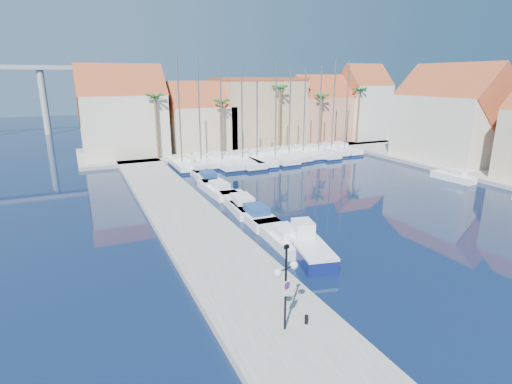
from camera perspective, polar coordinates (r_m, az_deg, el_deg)
ground at (r=26.68m, az=19.28°, el=-11.66°), size 260.00×260.00×0.00m
quay_west at (r=33.31m, az=-8.97°, el=-4.81°), size 6.00×77.00×0.50m
shore_north at (r=71.03m, az=-1.85°, el=6.53°), size 54.00×16.00×0.50m
shore_east at (r=59.56m, az=31.93°, el=2.22°), size 12.00×60.00×0.50m
lamp_post at (r=18.61m, az=4.31°, el=-11.71°), size 1.42×0.75×4.34m
bollard at (r=20.42m, az=7.20°, el=-17.62°), size 0.18×0.18×0.45m
fishing_boat at (r=28.32m, az=7.34°, el=-7.57°), size 3.37×6.46×2.16m
motorboat_west_0 at (r=30.31m, az=3.72°, el=-6.27°), size 2.40×6.66×1.40m
motorboat_west_1 at (r=35.03m, az=-0.32°, el=-3.10°), size 2.50×7.07×1.40m
motorboat_west_2 at (r=37.98m, az=-2.22°, el=-1.57°), size 3.02×7.58×1.40m
motorboat_west_3 at (r=43.03m, az=-5.51°, el=0.49°), size 2.42×7.08×1.40m
motorboat_west_4 at (r=47.88m, az=-7.00°, el=2.05°), size 2.81×7.24×1.40m
motorboat_west_5 at (r=52.16m, az=-8.43°, el=3.15°), size 2.02×6.16×1.40m
motorboat_west_6 at (r=56.64m, az=-9.74°, el=4.12°), size 2.28×6.37×1.40m
motorboat_east_1 at (r=53.64m, az=26.39°, el=1.99°), size 2.08×5.29×1.40m
sailboat_0 at (r=55.68m, az=-10.61°, el=4.03°), size 2.33×8.40×14.73m
sailboat_1 at (r=56.95m, az=-8.00°, el=4.42°), size 2.73×8.48×14.73m
sailboat_2 at (r=56.56m, az=-5.06°, el=4.36°), size 3.05×10.56×13.69m
sailboat_3 at (r=57.28m, az=-2.24°, el=4.54°), size 3.44×11.32×12.93m
sailboat_4 at (r=58.73m, az=-0.07°, el=4.83°), size 3.81×11.18×11.49m
sailboat_5 at (r=60.03m, az=2.45°, el=5.08°), size 3.35×11.05×13.96m
sailboat_6 at (r=61.85m, az=4.41°, el=5.38°), size 3.42×10.22×12.97m
sailboat_7 at (r=63.38m, az=6.48°, el=5.60°), size 2.64×9.28×13.46m
sailboat_8 at (r=64.16m, az=8.58°, el=5.65°), size 2.94×9.82×13.69m
sailboat_9 at (r=66.32m, az=10.47°, el=5.95°), size 2.38×8.27×14.80m
sailboat_10 at (r=67.89m, az=12.25°, el=6.08°), size 2.64×8.57×14.67m
building_0 at (r=64.23m, az=-18.49°, el=10.36°), size 12.30×9.00×13.50m
building_1 at (r=66.74m, az=-7.99°, el=10.14°), size 10.30×8.00×11.00m
building_2 at (r=71.50m, az=0.37°, el=11.45°), size 14.20×10.20×11.50m
building_3 at (r=76.51m, az=9.03°, el=11.26°), size 10.30×8.00×12.00m
building_4 at (r=80.96m, az=14.91°, el=11.97°), size 8.30×8.00×14.00m
building_6 at (r=63.94m, az=26.08°, el=9.54°), size 9.00×14.30×13.50m
palm_0 at (r=59.71m, az=-14.24°, el=12.78°), size 2.60×2.60×10.15m
palm_1 at (r=62.40m, az=-4.92°, el=12.45°), size 2.60×2.60×9.15m
palm_2 at (r=66.37m, az=3.44°, el=14.32°), size 2.60×2.60×11.15m
palm_3 at (r=70.52m, az=9.33°, el=13.10°), size 2.60×2.60×9.65m
palm_4 at (r=75.22m, az=14.59°, el=13.70°), size 2.60×2.60×10.65m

